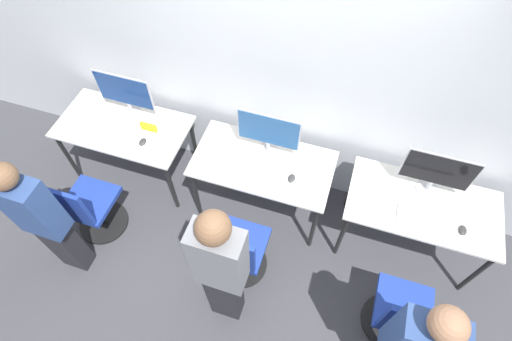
% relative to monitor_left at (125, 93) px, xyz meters
% --- Properties ---
extents(ground_plane, '(20.00, 20.00, 0.00)m').
position_rel_monitor_left_xyz_m(ground_plane, '(1.41, -0.52, -1.01)').
color(ground_plane, '#3D3D42').
extents(wall_back, '(12.00, 0.05, 2.80)m').
position_rel_monitor_left_xyz_m(wall_back, '(1.41, 0.26, 0.39)').
color(wall_back, silver).
rests_on(wall_back, ground_plane).
extents(desk_left, '(1.25, 0.66, 0.76)m').
position_rel_monitor_left_xyz_m(desk_left, '(0.00, -0.19, -0.33)').
color(desk_left, silver).
rests_on(desk_left, ground_plane).
extents(monitor_left, '(0.56, 0.18, 0.46)m').
position_rel_monitor_left_xyz_m(monitor_left, '(0.00, 0.00, 0.00)').
color(monitor_left, '#B2B2B7').
rests_on(monitor_left, desk_left).
extents(keyboard_left, '(0.43, 0.15, 0.02)m').
position_rel_monitor_left_xyz_m(keyboard_left, '(0.00, -0.32, -0.24)').
color(keyboard_left, silver).
rests_on(keyboard_left, desk_left).
extents(mouse_left, '(0.06, 0.09, 0.03)m').
position_rel_monitor_left_xyz_m(mouse_left, '(0.29, -0.32, -0.24)').
color(mouse_left, '#333333').
rests_on(mouse_left, desk_left).
extents(office_chair_left, '(0.48, 0.48, 0.91)m').
position_rel_monitor_left_xyz_m(office_chair_left, '(-0.05, -0.94, -0.63)').
color(office_chair_left, black).
rests_on(office_chair_left, ground_plane).
extents(person_left, '(0.36, 0.20, 1.54)m').
position_rel_monitor_left_xyz_m(person_left, '(-0.07, -1.31, -0.18)').
color(person_left, '#232328').
rests_on(person_left, ground_plane).
extents(desk_center, '(1.25, 0.66, 0.76)m').
position_rel_monitor_left_xyz_m(desk_center, '(1.41, -0.19, -0.33)').
color(desk_center, silver).
rests_on(desk_center, ground_plane).
extents(monitor_center, '(0.56, 0.18, 0.46)m').
position_rel_monitor_left_xyz_m(monitor_center, '(1.41, -0.04, 0.00)').
color(monitor_center, '#B2B2B7').
rests_on(monitor_center, desk_center).
extents(keyboard_center, '(0.43, 0.15, 0.02)m').
position_rel_monitor_left_xyz_m(keyboard_center, '(1.41, -0.26, -0.24)').
color(keyboard_center, silver).
rests_on(keyboard_center, desk_center).
extents(mouse_center, '(0.06, 0.09, 0.03)m').
position_rel_monitor_left_xyz_m(mouse_center, '(1.70, -0.28, -0.24)').
color(mouse_center, '#333333').
rests_on(mouse_center, desk_center).
extents(office_chair_center, '(0.48, 0.48, 0.91)m').
position_rel_monitor_left_xyz_m(office_chair_center, '(1.42, -0.92, -0.63)').
color(office_chair_center, black).
rests_on(office_chair_center, ground_plane).
extents(person_center, '(0.36, 0.22, 1.69)m').
position_rel_monitor_left_xyz_m(person_center, '(1.44, -1.29, -0.08)').
color(person_center, '#232328').
rests_on(person_center, ground_plane).
extents(desk_right, '(1.25, 0.66, 0.76)m').
position_rel_monitor_left_xyz_m(desk_right, '(2.81, -0.19, -0.33)').
color(desk_right, silver).
rests_on(desk_right, ground_plane).
extents(monitor_right, '(0.56, 0.18, 0.46)m').
position_rel_monitor_left_xyz_m(monitor_right, '(2.81, -0.03, 0.00)').
color(monitor_right, '#B2B2B7').
rests_on(monitor_right, desk_right).
extents(keyboard_right, '(0.43, 0.15, 0.02)m').
position_rel_monitor_left_xyz_m(keyboard_right, '(2.81, -0.33, -0.24)').
color(keyboard_right, silver).
rests_on(keyboard_right, desk_right).
extents(mouse_right, '(0.06, 0.09, 0.03)m').
position_rel_monitor_left_xyz_m(mouse_right, '(3.11, -0.34, -0.24)').
color(mouse_right, '#333333').
rests_on(mouse_right, desk_right).
extents(office_chair_right, '(0.48, 0.48, 0.91)m').
position_rel_monitor_left_xyz_m(office_chair_right, '(2.82, -1.03, -0.63)').
color(office_chair_right, black).
rests_on(office_chair_right, ground_plane).
extents(placard_left, '(0.16, 0.03, 0.08)m').
position_rel_monitor_left_xyz_m(placard_left, '(0.27, -0.16, -0.21)').
color(placard_left, yellow).
rests_on(placard_left, desk_left).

